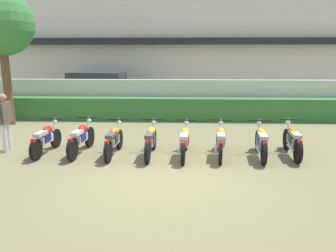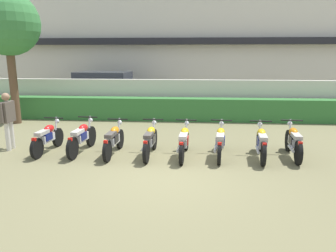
# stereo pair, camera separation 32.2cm
# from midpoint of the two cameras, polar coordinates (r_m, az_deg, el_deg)

# --- Properties ---
(ground) EXTENTS (60.00, 60.00, 0.00)m
(ground) POSITION_cam_midpoint_polar(r_m,az_deg,el_deg) (7.61, -1.81, -8.76)
(ground) COLOR olive
(building) EXTENTS (25.47, 6.50, 6.62)m
(building) POSITION_cam_midpoint_polar(r_m,az_deg,el_deg) (21.50, 1.01, 14.10)
(building) COLOR beige
(building) RESTS_ON ground
(compound_wall) EXTENTS (24.19, 0.30, 1.68)m
(compound_wall) POSITION_cam_midpoint_polar(r_m,az_deg,el_deg) (14.35, 0.25, 4.92)
(compound_wall) COLOR beige
(compound_wall) RESTS_ON ground
(hedge_row) EXTENTS (19.36, 0.70, 0.96)m
(hedge_row) POSITION_cam_midpoint_polar(r_m,az_deg,el_deg) (13.71, 0.13, 3.02)
(hedge_row) COLOR #337033
(hedge_row) RESTS_ON ground
(parked_car) EXTENTS (4.64, 2.39, 1.89)m
(parked_car) POSITION_cam_midpoint_polar(r_m,az_deg,el_deg) (17.02, -12.44, 6.18)
(parked_car) COLOR black
(parked_car) RESTS_ON ground
(tree_near_inspector) EXTENTS (2.48, 2.48, 5.18)m
(tree_near_inspector) POSITION_cam_midpoint_polar(r_m,az_deg,el_deg) (14.28, -28.26, 15.72)
(tree_near_inspector) COLOR brown
(tree_near_inspector) RESTS_ON ground
(motorcycle_in_row_0) EXTENTS (0.60, 1.78, 0.94)m
(motorcycle_in_row_0) POSITION_cam_midpoint_polar(r_m,az_deg,el_deg) (9.78, -21.81, -2.10)
(motorcycle_in_row_0) COLOR black
(motorcycle_in_row_0) RESTS_ON ground
(motorcycle_in_row_1) EXTENTS (0.60, 1.94, 0.97)m
(motorcycle_in_row_1) POSITION_cam_midpoint_polar(r_m,az_deg,el_deg) (9.46, -16.15, -2.07)
(motorcycle_in_row_1) COLOR black
(motorcycle_in_row_1) RESTS_ON ground
(motorcycle_in_row_2) EXTENTS (0.60, 1.84, 0.95)m
(motorcycle_in_row_2) POSITION_cam_midpoint_polar(r_m,az_deg,el_deg) (9.08, -10.65, -2.48)
(motorcycle_in_row_2) COLOR black
(motorcycle_in_row_2) RESTS_ON ground
(motorcycle_in_row_3) EXTENTS (0.60, 1.88, 0.96)m
(motorcycle_in_row_3) POSITION_cam_midpoint_polar(r_m,az_deg,el_deg) (8.89, -4.14, -2.57)
(motorcycle_in_row_3) COLOR black
(motorcycle_in_row_3) RESTS_ON ground
(motorcycle_in_row_4) EXTENTS (0.60, 1.91, 0.96)m
(motorcycle_in_row_4) POSITION_cam_midpoint_polar(r_m,az_deg,el_deg) (8.83, 1.94, -2.67)
(motorcycle_in_row_4) COLOR black
(motorcycle_in_row_4) RESTS_ON ground
(motorcycle_in_row_5) EXTENTS (0.60, 1.89, 0.95)m
(motorcycle_in_row_5) POSITION_cam_midpoint_polar(r_m,az_deg,el_deg) (8.93, 8.32, -2.63)
(motorcycle_in_row_5) COLOR black
(motorcycle_in_row_5) RESTS_ON ground
(motorcycle_in_row_6) EXTENTS (0.60, 1.84, 0.97)m
(motorcycle_in_row_6) POSITION_cam_midpoint_polar(r_m,az_deg,el_deg) (9.05, 15.26, -2.68)
(motorcycle_in_row_6) COLOR black
(motorcycle_in_row_6) RESTS_ON ground
(motorcycle_in_row_7) EXTENTS (0.60, 1.85, 0.97)m
(motorcycle_in_row_7) POSITION_cam_midpoint_polar(r_m,az_deg,el_deg) (9.44, 20.38, -2.40)
(motorcycle_in_row_7) COLOR black
(motorcycle_in_row_7) RESTS_ON ground
(inspector_person) EXTENTS (0.23, 0.68, 1.69)m
(inspector_person) POSITION_cam_midpoint_polar(r_m,az_deg,el_deg) (10.38, -27.89, 1.35)
(inspector_person) COLOR silver
(inspector_person) RESTS_ON ground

